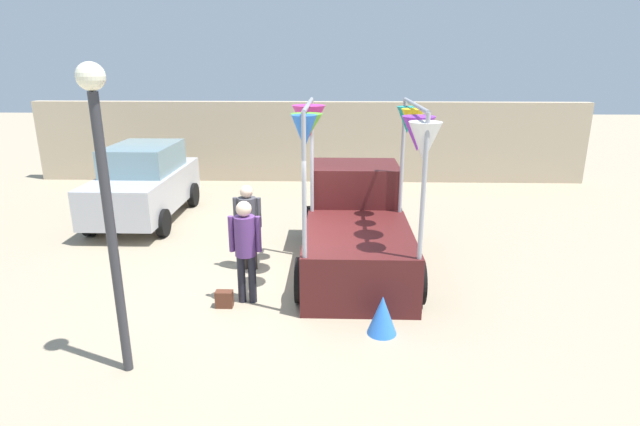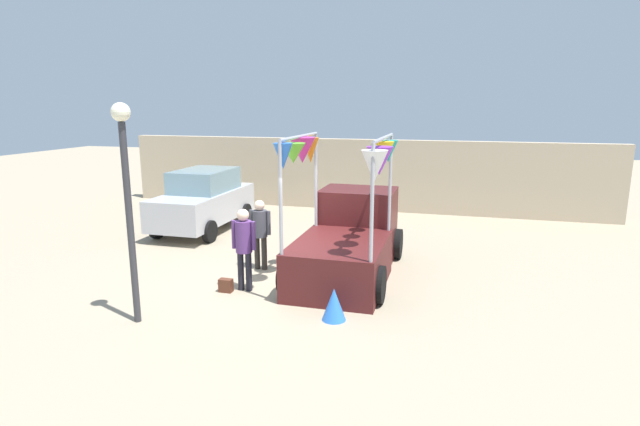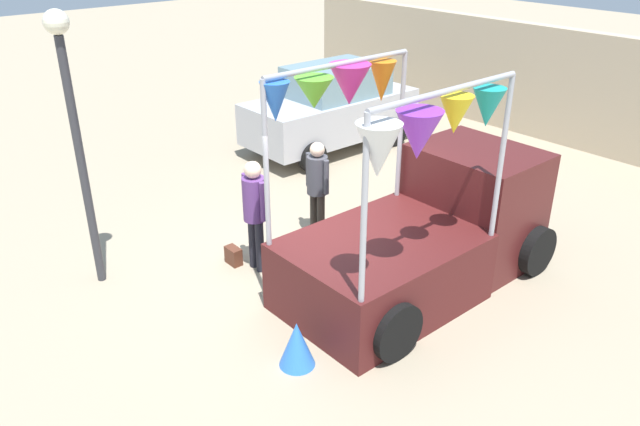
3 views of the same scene
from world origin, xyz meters
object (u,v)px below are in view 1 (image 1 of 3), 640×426
at_px(person_customer, 245,242).
at_px(folded_kite_bundle_azure, 382,315).
at_px(vendor_truck, 356,219).
at_px(person_vendor, 248,219).
at_px(handbag, 224,299).
at_px(parked_car, 144,183).
at_px(street_lamp, 104,181).

height_order(person_customer, folded_kite_bundle_azure, person_customer).
xyz_separation_m(vendor_truck, person_vendor, (-2.07, -0.37, 0.09)).
relative_size(handbag, folded_kite_bundle_azure, 0.47).
relative_size(parked_car, handbag, 14.29).
distance_m(vendor_truck, person_customer, 2.56).
relative_size(parked_car, person_vendor, 2.40).
xyz_separation_m(vendor_truck, handbag, (-2.22, -1.94, -0.77)).
bearing_deg(person_customer, handbag, -150.26).
distance_m(person_customer, street_lamp, 2.74).
height_order(parked_car, person_customer, parked_car).
xyz_separation_m(parked_car, person_customer, (3.33, -4.47, 0.12)).
relative_size(parked_car, person_customer, 2.28).
bearing_deg(folded_kite_bundle_azure, person_customer, 156.36).
bearing_deg(handbag, person_vendor, 84.58).
relative_size(vendor_truck, street_lamp, 1.06).
height_order(parked_car, folded_kite_bundle_azure, parked_car).
distance_m(vendor_truck, folded_kite_bundle_azure, 2.77).
xyz_separation_m(vendor_truck, folded_kite_bundle_azure, (0.29, -2.69, -0.61)).
distance_m(person_customer, folded_kite_bundle_azure, 2.48).
distance_m(person_customer, person_vendor, 1.39).
height_order(person_customer, handbag, person_customer).
distance_m(street_lamp, folded_kite_bundle_azure, 4.19).
distance_m(handbag, folded_kite_bundle_azure, 2.62).
height_order(handbag, folded_kite_bundle_azure, folded_kite_bundle_azure).
xyz_separation_m(person_customer, person_vendor, (-0.20, 1.38, -0.06)).
bearing_deg(handbag, folded_kite_bundle_azure, -16.54).
bearing_deg(parked_car, vendor_truck, -27.67).
bearing_deg(person_customer, parked_car, 126.70).
height_order(person_customer, person_vendor, person_customer).
bearing_deg(parked_car, handbag, -57.44).
bearing_deg(parked_car, person_vendor, -44.64).
xyz_separation_m(person_vendor, folded_kite_bundle_azure, (2.36, -2.32, -0.71)).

